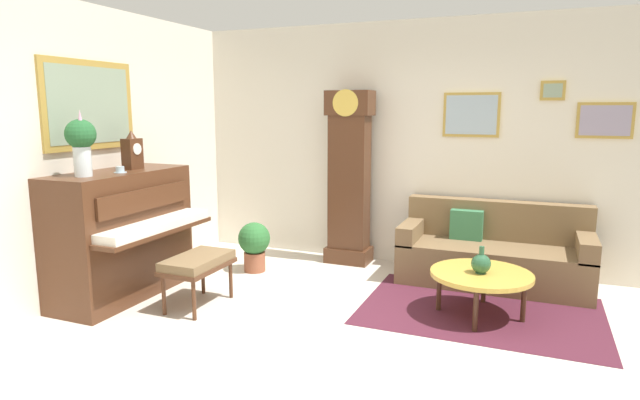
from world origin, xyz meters
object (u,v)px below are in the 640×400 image
at_px(coffee_table, 481,275).
at_px(green_jug, 481,263).
at_px(teacup, 120,170).
at_px(potted_plant, 254,243).
at_px(piano, 123,234).
at_px(grandfather_clock, 349,182).
at_px(couch, 493,254).
at_px(piano_bench, 198,264).
at_px(mantel_clock, 132,152).
at_px(flower_vase, 81,141).

distance_m(coffee_table, green_jug, 0.12).
bearing_deg(teacup, potted_plant, 61.13).
bearing_deg(piano, grandfather_clock, 49.14).
distance_m(couch, teacup, 3.83).
bearing_deg(grandfather_clock, potted_plant, -139.04).
bearing_deg(teacup, piano, 139.34).
bearing_deg(couch, piano_bench, -144.72).
distance_m(mantel_clock, potted_plant, 1.65).
height_order(mantel_clock, green_jug, mantel_clock).
distance_m(piano_bench, green_jug, 2.54).
bearing_deg(piano, flower_vase, -89.72).
distance_m(flower_vase, potted_plant, 2.15).
distance_m(mantel_clock, green_jug, 3.45).
relative_size(grandfather_clock, mantel_clock, 5.34).
distance_m(piano_bench, flower_vase, 1.48).
relative_size(grandfather_clock, flower_vase, 3.50).
height_order(piano, piano_bench, piano).
bearing_deg(piano_bench, couch, 35.28).
height_order(piano_bench, coffee_table, piano_bench).
height_order(grandfather_clock, couch, grandfather_clock).
relative_size(couch, green_jug, 7.92).
distance_m(coffee_table, flower_vase, 3.68).
relative_size(grandfather_clock, potted_plant, 3.62).
height_order(green_jug, potted_plant, green_jug).
height_order(piano, potted_plant, piano).
distance_m(flower_vase, teacup, 0.45).
bearing_deg(coffee_table, teacup, -165.06).
bearing_deg(mantel_clock, grandfather_clock, 46.08).
bearing_deg(mantel_clock, coffee_table, 9.75).
height_order(grandfather_clock, flower_vase, grandfather_clock).
relative_size(piano, green_jug, 6.00).
xyz_separation_m(grandfather_clock, coffee_table, (1.63, -1.15, -0.59)).
bearing_deg(grandfather_clock, coffee_table, -35.27).
distance_m(piano, mantel_clock, 0.80).
height_order(piano, mantel_clock, mantel_clock).
height_order(piano, green_jug, piano).
bearing_deg(potted_plant, mantel_clock, -129.24).
relative_size(grandfather_clock, teacup, 17.50).
relative_size(piano, coffee_table, 1.64).
relative_size(mantel_clock, teacup, 3.28).
bearing_deg(piano, coffee_table, 13.05).
xyz_separation_m(coffee_table, potted_plant, (-2.49, 0.40, -0.05)).
distance_m(piano_bench, couch, 3.03).
height_order(coffee_table, mantel_clock, mantel_clock).
height_order(couch, potted_plant, couch).
height_order(teacup, potted_plant, teacup).
xyz_separation_m(grandfather_clock, flower_vase, (-1.65, -2.34, 0.58)).
height_order(piano, teacup, teacup).
relative_size(coffee_table, potted_plant, 1.57).
xyz_separation_m(flower_vase, green_jug, (3.28, 1.16, -1.05)).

